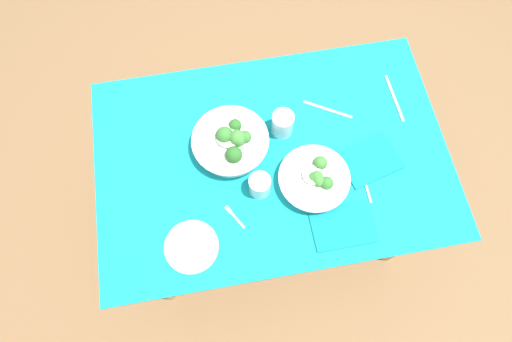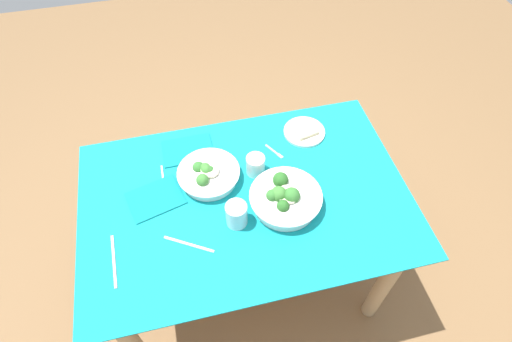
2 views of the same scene
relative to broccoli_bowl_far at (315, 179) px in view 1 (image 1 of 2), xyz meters
name	(u,v)px [view 1 (image 1 of 2)]	position (x,y,z in m)	size (l,w,h in m)	color
ground_plane	(267,210)	(0.13, -0.12, -0.76)	(6.00, 6.00, 0.00)	brown
dining_table	(271,169)	(0.13, -0.12, -0.15)	(1.30, 0.86, 0.73)	teal
broccoli_bowl_far	(315,179)	(0.00, 0.00, 0.00)	(0.25, 0.25, 0.09)	white
broccoli_bowl_near	(231,142)	(0.27, -0.19, 0.01)	(0.28, 0.28, 0.10)	white
bread_side_plate	(191,247)	(0.46, 0.16, -0.02)	(0.18, 0.18, 0.03)	silver
water_glass_center	(260,185)	(0.20, -0.01, 0.01)	(0.08, 0.08, 0.09)	silver
water_glass_side	(283,124)	(0.07, -0.22, 0.02)	(0.08, 0.08, 0.10)	silver
fork_by_far_bowl	(366,187)	(-0.18, 0.05, -0.03)	(0.01, 0.11, 0.00)	#B7B7BC
fork_by_near_bowl	(234,216)	(0.30, 0.08, -0.03)	(0.06, 0.09, 0.00)	#B7B7BC
table_knife_left	(327,109)	(-0.12, -0.28, -0.03)	(0.20, 0.01, 0.00)	#B7B7BC
table_knife_right	(394,98)	(-0.39, -0.28, -0.03)	(0.21, 0.01, 0.00)	#B7B7BC
napkin_folded_upper	(343,225)	(-0.06, 0.17, -0.03)	(0.21, 0.15, 0.01)	#0F777D
napkin_folded_lower	(369,160)	(-0.22, -0.05, -0.03)	(0.21, 0.16, 0.01)	#0F777D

